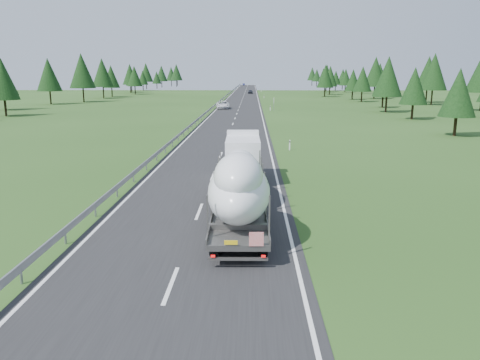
{
  "coord_description": "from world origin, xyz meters",
  "views": [
    {
      "loc": [
        2.82,
        -15.12,
        7.27
      ],
      "look_at": [
        2.21,
        8.8,
        1.82
      ],
      "focal_mm": 35.0,
      "sensor_mm": 36.0,
      "label": 1
    }
  ],
  "objects_px": {
    "boat_truck": "(240,175)",
    "distant_car_dark": "(250,92)",
    "highway_sign": "(274,102)",
    "distant_car_blue": "(244,84)",
    "distant_van": "(223,105)"
  },
  "relations": [
    {
      "from": "highway_sign",
      "to": "distant_van",
      "type": "height_order",
      "value": "highway_sign"
    },
    {
      "from": "distant_van",
      "to": "distant_car_dark",
      "type": "distance_m",
      "value": 77.99
    },
    {
      "from": "highway_sign",
      "to": "distant_car_dark",
      "type": "relative_size",
      "value": 0.62
    },
    {
      "from": "distant_car_dark",
      "to": "distant_car_blue",
      "type": "relative_size",
      "value": 1.07
    },
    {
      "from": "boat_truck",
      "to": "distant_car_dark",
      "type": "relative_size",
      "value": 4.21
    },
    {
      "from": "highway_sign",
      "to": "distant_car_blue",
      "type": "height_order",
      "value": "highway_sign"
    },
    {
      "from": "boat_truck",
      "to": "distant_car_blue",
      "type": "distance_m",
      "value": 280.53
    },
    {
      "from": "highway_sign",
      "to": "distant_car_blue",
      "type": "bearing_deg",
      "value": 92.66
    },
    {
      "from": "highway_sign",
      "to": "boat_truck",
      "type": "xyz_separation_m",
      "value": [
        -4.99,
        -70.83,
        0.22
      ]
    },
    {
      "from": "boat_truck",
      "to": "distant_car_dark",
      "type": "xyz_separation_m",
      "value": [
        -0.04,
        153.67,
        -1.31
      ]
    },
    {
      "from": "highway_sign",
      "to": "distant_car_blue",
      "type": "xyz_separation_m",
      "value": [
        -9.75,
        209.65,
        -1.17
      ]
    },
    {
      "from": "distant_van",
      "to": "distant_car_dark",
      "type": "height_order",
      "value": "distant_van"
    },
    {
      "from": "distant_car_dark",
      "to": "highway_sign",
      "type": "bearing_deg",
      "value": -84.71
    },
    {
      "from": "highway_sign",
      "to": "boat_truck",
      "type": "bearing_deg",
      "value": -94.03
    },
    {
      "from": "distant_car_dark",
      "to": "distant_car_blue",
      "type": "distance_m",
      "value": 126.9
    }
  ]
}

